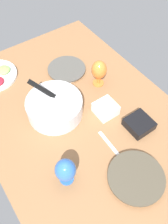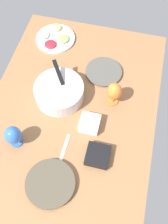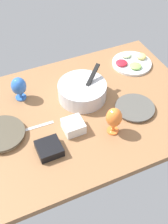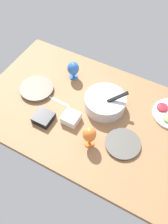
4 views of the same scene
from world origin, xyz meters
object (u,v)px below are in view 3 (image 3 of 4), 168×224
hurricane_glass_orange (114,118)px  square_bowl_black (49,148)px  hurricane_glass_blue (19,87)px  fruit_platter (132,62)px  square_bowl_white (73,126)px  mixing_bowl (82,91)px  dinner_plate_right (135,108)px  dinner_plate_left (2,134)px

hurricane_glass_orange → square_bowl_black: bearing=177.9°
hurricane_glass_blue → square_bowl_black: size_ratio=1.22×
square_bowl_black → fruit_platter: bearing=31.5°
hurricane_glass_orange → square_bowl_black: (-38.19, 1.40, -8.20)cm
hurricane_glass_blue → square_bowl_black: (2.39, -47.56, -6.85)cm
fruit_platter → square_bowl_white: bearing=-147.1°
hurricane_glass_orange → square_bowl_white: hurricane_glass_orange is taller
fruit_platter → mixing_bowl: bearing=-159.7°
mixing_bowl → dinner_plate_right: bearing=-43.1°
hurricane_glass_blue → square_bowl_white: hurricane_glass_blue is taller
hurricane_glass_orange → square_bowl_black: size_ratio=1.34×
fruit_platter → hurricane_glass_blue: bearing=-178.7°
dinner_plate_right → fruit_platter: fruit_platter is taller
mixing_bowl → square_bowl_white: size_ratio=2.67×
dinner_plate_right → hurricane_glass_orange: hurricane_glass_orange is taller
fruit_platter → dinner_plate_left: bearing=-164.5°
hurricane_glass_blue → square_bowl_black: bearing=-87.1°
dinner_plate_right → square_bowl_black: bearing=-171.7°
dinner_plate_left → square_bowl_black: (21.03, -21.20, 1.13)cm
square_bowl_white → square_bowl_black: square_bowl_white is taller
square_bowl_black → mixing_bowl: bearing=43.5°
fruit_platter → hurricane_glass_orange: size_ratio=1.61×
square_bowl_white → mixing_bowl: bearing=55.6°
hurricane_glass_orange → hurricane_glass_blue: (-40.58, 48.96, -1.35)cm
fruit_platter → hurricane_glass_orange: bearing=-129.9°
dinner_plate_left → hurricane_glass_orange: size_ratio=1.53×
hurricane_glass_orange → dinner_plate_right: bearing=25.7°
hurricane_glass_orange → square_bowl_white: bearing=153.3°
dinner_plate_left → mixing_bowl: size_ratio=0.87×
dinner_plate_left → hurricane_glass_orange: 64.06cm
dinner_plate_left → mixing_bowl: bearing=11.2°
mixing_bowl → square_bowl_black: bearing=-136.5°
hurricane_glass_orange → square_bowl_white: size_ratio=1.53×
square_bowl_black → square_bowl_white: bearing=26.2°
fruit_platter → square_bowl_black: (-80.68, -49.43, 1.14)cm
fruit_platter → hurricane_glass_blue: size_ratio=1.77×
dinner_plate_left → fruit_platter: bearing=15.5°
dinner_plate_right → fruit_platter: 46.28cm
fruit_platter → square_bowl_black: bearing=-148.5°
dinner_plate_left → hurricane_glass_blue: hurricane_glass_blue is taller
hurricane_glass_blue → square_bowl_black: 48.11cm
fruit_platter → square_bowl_black: size_ratio=2.15×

